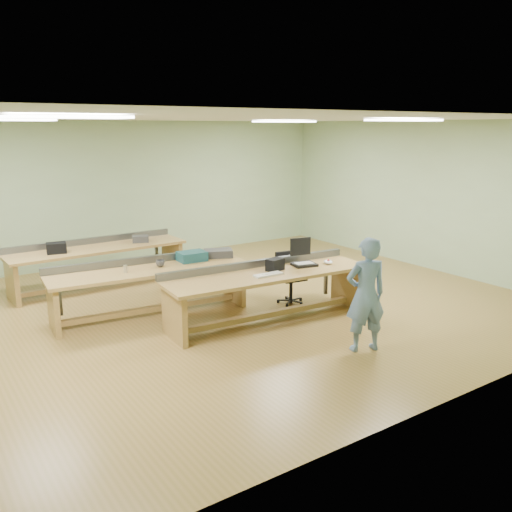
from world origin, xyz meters
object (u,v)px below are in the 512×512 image
at_px(mug, 160,263).
at_px(parts_bin_teal, 192,256).
at_px(camera_bag, 275,265).
at_px(task_chair, 290,284).
at_px(person, 366,295).
at_px(parts_bin_grey, 218,253).
at_px(workbench_front, 267,284).
at_px(laptop_base, 304,264).
at_px(workbench_back, 97,257).
at_px(workbench_mid, 149,280).
at_px(drinks_can, 125,269).

bearing_deg(mug, parts_bin_teal, 5.54).
distance_m(camera_bag, task_chair, 0.94).
relative_size(person, parts_bin_grey, 3.30).
xyz_separation_m(workbench_front, laptop_base, (0.70, -0.00, 0.20)).
xyz_separation_m(person, parts_bin_teal, (-0.99, 2.91, 0.07)).
relative_size(workbench_back, laptop_base, 8.99).
height_order(workbench_front, mug, workbench_front).
distance_m(camera_bag, parts_bin_grey, 1.26).
bearing_deg(workbench_mid, laptop_base, -24.90).
distance_m(camera_bag, drinks_can, 2.24).
relative_size(laptop_base, parts_bin_grey, 0.77).
height_order(task_chair, drinks_can, drinks_can).
bearing_deg(person, laptop_base, -82.26).
bearing_deg(camera_bag, person, -96.83).
xyz_separation_m(camera_bag, task_chair, (0.64, 0.45, -0.53)).
height_order(camera_bag, task_chair, camera_bag).
xyz_separation_m(workbench_back, parts_bin_teal, (0.94, -1.91, 0.26)).
xyz_separation_m(camera_bag, parts_bin_teal, (-0.76, 1.24, -0.02)).
bearing_deg(drinks_can, mug, 2.70).
bearing_deg(mug, drinks_can, -177.30).
distance_m(laptop_base, drinks_can, 2.74).
height_order(workbench_mid, workbench_back, same).
distance_m(workbench_mid, parts_bin_grey, 1.28).
bearing_deg(task_chair, mug, 167.32).
height_order(camera_bag, parts_bin_teal, camera_bag).
relative_size(workbench_front, camera_bag, 12.29).
bearing_deg(parts_bin_teal, mug, -174.46).
xyz_separation_m(workbench_back, task_chair, (2.34, -2.70, -0.25)).
relative_size(workbench_back, parts_bin_grey, 6.95).
height_order(workbench_mid, person, person).
xyz_separation_m(workbench_front, drinks_can, (-1.76, 1.18, 0.24)).
distance_m(laptop_base, task_chair, 0.67).
xyz_separation_m(task_chair, mug, (-1.98, 0.74, 0.49)).
xyz_separation_m(person, parts_bin_grey, (-0.50, 2.90, 0.05)).
bearing_deg(mug, workbench_front, -45.57).
bearing_deg(person, parts_bin_teal, -52.55).
xyz_separation_m(parts_bin_teal, mug, (-0.58, -0.06, -0.02)).
bearing_deg(mug, person, -61.09).
xyz_separation_m(laptop_base, parts_bin_teal, (-1.31, 1.27, 0.06)).
bearing_deg(task_chair, laptop_base, -92.93).
height_order(parts_bin_grey, mug, parts_bin_grey).
distance_m(task_chair, mug, 2.17).
relative_size(workbench_mid, person, 2.07).
xyz_separation_m(workbench_front, workbench_mid, (-1.37, 1.23, -0.00)).
bearing_deg(workbench_mid, task_chair, -13.41).
distance_m(workbench_mid, mug, 0.31).
bearing_deg(workbench_back, parts_bin_grey, -54.94).
distance_m(workbench_back, mug, 2.01).
xyz_separation_m(workbench_mid, camera_bag, (1.53, -1.20, 0.28)).
height_order(workbench_front, parts_bin_grey, parts_bin_grey).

